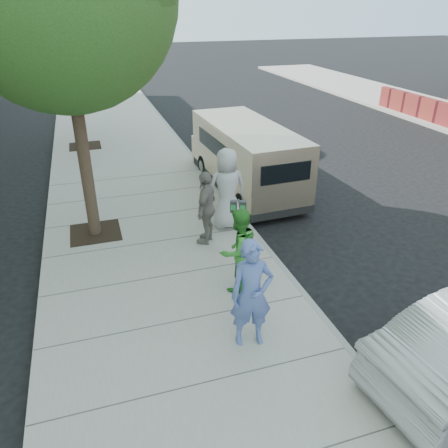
{
  "coord_description": "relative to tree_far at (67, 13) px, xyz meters",
  "views": [
    {
      "loc": [
        -2.17,
        -7.59,
        5.21
      ],
      "look_at": [
        0.29,
        0.1,
        1.1
      ],
      "focal_mm": 35.0,
      "sensor_mm": 36.0,
      "label": 1
    }
  ],
  "objects": [
    {
      "name": "van",
      "position": [
        4.55,
        -5.74,
        -3.81
      ],
      "size": [
        2.06,
        5.53,
        2.02
      ],
      "rotation": [
        0.0,
        0.0,
        0.05
      ],
      "color": "beige",
      "rests_on": "ground"
    },
    {
      "name": "ground",
      "position": [
        2.25,
        -10.0,
        -4.88
      ],
      "size": [
        120.0,
        120.0,
        0.0
      ],
      "primitive_type": "plane",
      "color": "black",
      "rests_on": "ground"
    },
    {
      "name": "parking_meter",
      "position": [
        2.75,
        -10.18,
        -3.6
      ],
      "size": [
        0.34,
        0.23,
        1.56
      ],
      "rotation": [
        0.0,
        0.0,
        -0.42
      ],
      "color": "gray",
      "rests_on": "sidewalk"
    },
    {
      "name": "person_green_shirt",
      "position": [
        2.52,
        -10.86,
        -3.88
      ],
      "size": [
        1.0,
        0.9,
        1.71
      ],
      "primitive_type": "imported",
      "rotation": [
        0.0,
        0.0,
        3.5
      ],
      "color": "#358D2E",
      "rests_on": "sidewalk"
    },
    {
      "name": "person_gray_shirt",
      "position": [
        3.15,
        -8.24,
        -3.73
      ],
      "size": [
        0.99,
        0.64,
        2.01
      ],
      "primitive_type": "imported",
      "rotation": [
        0.0,
        0.0,
        3.14
      ],
      "color": "#B0B0B2",
      "rests_on": "sidewalk"
    },
    {
      "name": "person_striped_polo",
      "position": [
        2.46,
        -8.85,
        -3.86
      ],
      "size": [
        0.92,
        1.09,
        1.75
      ],
      "primitive_type": "imported",
      "rotation": [
        0.0,
        0.0,
        4.13
      ],
      "color": "gray",
      "rests_on": "sidewalk"
    },
    {
      "name": "tree_far",
      "position": [
        0.0,
        0.0,
        0.0
      ],
      "size": [
        3.92,
        3.8,
        6.49
      ],
      "color": "black",
      "rests_on": "sidewalk"
    },
    {
      "name": "sidewalk",
      "position": [
        1.25,
        -10.0,
        -4.81
      ],
      "size": [
        5.0,
        60.0,
        0.15
      ],
      "primitive_type": "cube",
      "color": "gray",
      "rests_on": "ground"
    },
    {
      "name": "curb_face",
      "position": [
        3.69,
        -10.0,
        -4.81
      ],
      "size": [
        0.12,
        60.0,
        0.16
      ],
      "primitive_type": "cube",
      "color": "gray",
      "rests_on": "ground"
    },
    {
      "name": "person_officer",
      "position": [
        2.22,
        -12.35,
        -3.79
      ],
      "size": [
        0.75,
        0.55,
        1.89
      ],
      "primitive_type": "imported",
      "rotation": [
        0.0,
        0.0,
        -0.14
      ],
      "color": "#5269AF",
      "rests_on": "sidewalk"
    }
  ]
}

